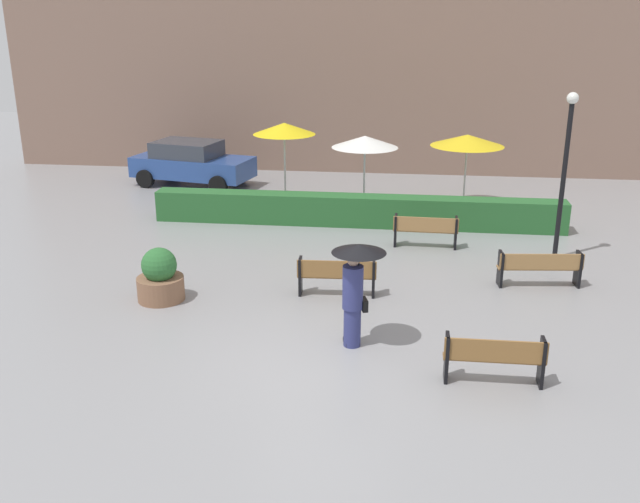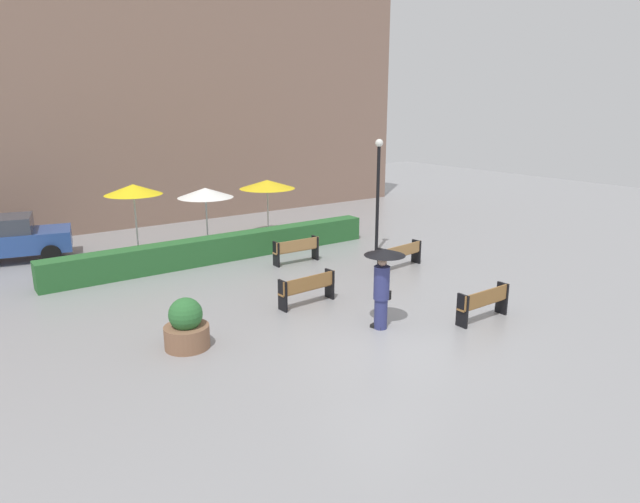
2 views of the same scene
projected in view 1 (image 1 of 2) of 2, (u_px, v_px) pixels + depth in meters
name	position (u px, v px, depth m)	size (l,w,h in m)	color
ground_plane	(317.00, 360.00, 12.49)	(60.00, 60.00, 0.00)	gray
bench_mid_center	(337.00, 274.00, 15.15)	(1.73, 0.44, 0.83)	olive
bench_near_right	(494.00, 357.00, 11.52)	(1.67, 0.34, 0.84)	olive
bench_back_row	(426.00, 229.00, 18.28)	(1.69, 0.41, 0.84)	#9E7242
bench_far_right	(540.00, 266.00, 15.67)	(1.89, 0.56, 0.80)	#9E7242
pedestrian_with_umbrella	(355.00, 280.00, 12.61)	(0.99, 0.99, 1.98)	navy
planter_pot	(160.00, 278.00, 14.94)	(1.00, 1.00, 1.17)	brown
lamp_post	(566.00, 160.00, 16.86)	(0.28, 0.28, 4.10)	black
patio_umbrella_yellow	(284.00, 129.00, 21.39)	(1.92, 1.92, 2.67)	silver
patio_umbrella_white	(365.00, 142.00, 20.97)	(2.01, 2.01, 2.37)	silver
patio_umbrella_yellow_far	(467.00, 140.00, 21.46)	(2.26, 2.26, 2.32)	silver
hedge_strip	(357.00, 210.00, 20.22)	(11.81, 0.70, 0.88)	#28602D
building_facade	(371.00, 22.00, 25.71)	(28.00, 1.20, 11.05)	#846656
parked_car	(191.00, 163.00, 24.80)	(4.47, 2.66, 1.57)	#28478C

